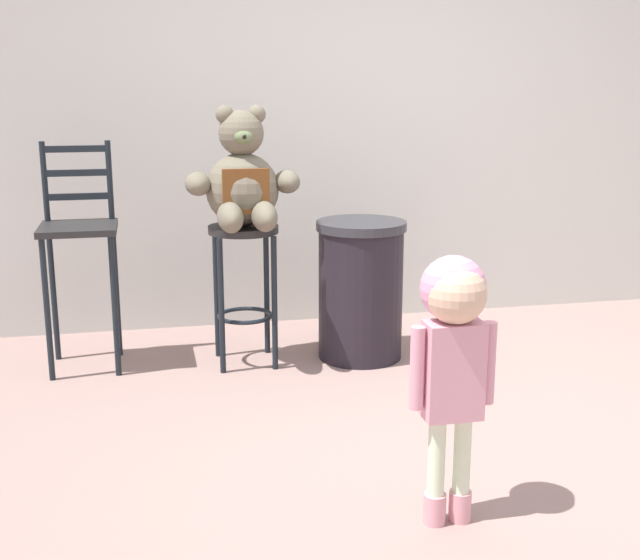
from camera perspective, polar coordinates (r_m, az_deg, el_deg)
ground_plane at (r=3.74m, az=9.61°, el=-11.40°), size 24.00×24.00×0.00m
building_wall at (r=5.55m, az=1.51°, el=17.40°), size 6.15×0.30×3.86m
bar_stool_with_teddy at (r=4.60m, az=-5.27°, el=0.96°), size 0.39×0.39×0.79m
teddy_bear at (r=4.49m, az=-5.35°, el=6.68°), size 0.62×0.56×0.65m
child_walking at (r=2.90m, az=9.21°, el=-3.65°), size 0.31×0.25×0.99m
trash_bin at (r=4.73m, az=2.83°, el=-0.66°), size 0.51×0.51×0.80m
bar_chair_empty at (r=4.69m, az=-16.31°, el=2.61°), size 0.41×0.41×1.25m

